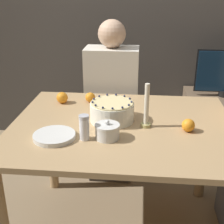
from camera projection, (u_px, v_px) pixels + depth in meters
The scene contains 12 objects.
wall_behind at pixel (134, 7), 2.83m from camera, with size 8.00×0.05×2.60m.
dining_table at pixel (122, 143), 1.80m from camera, with size 1.25×1.00×0.78m.
cake at pixel (112, 111), 1.77m from camera, with size 0.25×0.25×0.13m.
sugar_bowl at pixel (107, 131), 1.57m from camera, with size 0.13×0.13×0.10m.
sugar_shaker at pixel (84, 127), 1.55m from camera, with size 0.05×0.05×0.13m.
plate_stack at pixel (54, 136), 1.58m from camera, with size 0.22×0.22×0.02m.
candle at pixel (146, 110), 1.68m from camera, with size 0.06×0.06×0.25m.
orange_fruit_0 at pixel (90, 97), 2.06m from camera, with size 0.06×0.06×0.06m.
orange_fruit_1 at pixel (62, 98), 2.04m from camera, with size 0.07×0.07×0.07m.
orange_fruit_2 at pixel (188, 125), 1.65m from camera, with size 0.07×0.07×0.07m.
person_man_blue_shirt at pixel (112, 112), 2.49m from camera, with size 0.40×0.34×1.27m.
side_cabinet at pixel (219, 126), 2.86m from camera, with size 0.64×0.53×0.58m.
Camera 1 is at (0.09, -1.58, 1.51)m, focal length 50.00 mm.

